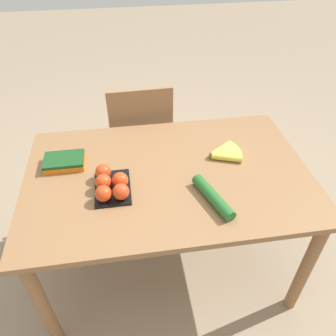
{
  "coord_description": "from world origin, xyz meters",
  "views": [
    {
      "loc": [
        -0.18,
        -1.18,
        1.76
      ],
      "look_at": [
        0.0,
        0.0,
        0.75
      ],
      "focal_mm": 35.0,
      "sensor_mm": 36.0,
      "label": 1
    }
  ],
  "objects_px": {
    "chair": "(141,139)",
    "banana_bunch": "(225,153)",
    "carrot_bag": "(64,161)",
    "cucumber_near": "(213,197)",
    "tomato_pack": "(111,184)"
  },
  "relations": [
    {
      "from": "chair",
      "to": "banana_bunch",
      "type": "bearing_deg",
      "value": 123.31
    },
    {
      "from": "carrot_bag",
      "to": "cucumber_near",
      "type": "distance_m",
      "value": 0.75
    },
    {
      "from": "cucumber_near",
      "to": "banana_bunch",
      "type": "bearing_deg",
      "value": 64.83
    },
    {
      "from": "chair",
      "to": "banana_bunch",
      "type": "relative_size",
      "value": 5.38
    },
    {
      "from": "carrot_bag",
      "to": "cucumber_near",
      "type": "bearing_deg",
      "value": -28.08
    },
    {
      "from": "banana_bunch",
      "to": "tomato_pack",
      "type": "bearing_deg",
      "value": -163.7
    },
    {
      "from": "carrot_bag",
      "to": "cucumber_near",
      "type": "xyz_separation_m",
      "value": [
        0.66,
        -0.35,
        -0.0
      ]
    },
    {
      "from": "chair",
      "to": "cucumber_near",
      "type": "relative_size",
      "value": 3.37
    },
    {
      "from": "cucumber_near",
      "to": "carrot_bag",
      "type": "bearing_deg",
      "value": 151.92
    },
    {
      "from": "chair",
      "to": "carrot_bag",
      "type": "distance_m",
      "value": 0.71
    },
    {
      "from": "banana_bunch",
      "to": "cucumber_near",
      "type": "height_order",
      "value": "cucumber_near"
    },
    {
      "from": "chair",
      "to": "tomato_pack",
      "type": "xyz_separation_m",
      "value": [
        -0.19,
        -0.73,
        0.28
      ]
    },
    {
      "from": "chair",
      "to": "tomato_pack",
      "type": "distance_m",
      "value": 0.8
    },
    {
      "from": "banana_bunch",
      "to": "carrot_bag",
      "type": "height_order",
      "value": "carrot_bag"
    },
    {
      "from": "chair",
      "to": "tomato_pack",
      "type": "relative_size",
      "value": 3.86
    }
  ]
}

